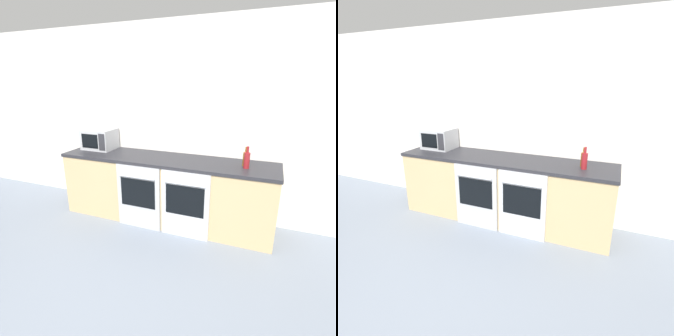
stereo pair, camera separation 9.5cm
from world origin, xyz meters
TOP-DOWN VIEW (x-y plane):
  - ground_plane at (0.00, 0.00)m, footprint 16.00×16.00m
  - wall_back at (0.00, 2.14)m, footprint 10.00×0.06m
  - counter_back at (0.00, 1.79)m, footprint 2.87×0.67m
  - oven_left at (-0.23, 1.45)m, footprint 0.60×0.06m
  - oven_right at (0.39, 1.45)m, footprint 0.60×0.06m
  - microwave at (-1.10, 1.91)m, footprint 0.45×0.37m
  - bottle_red at (1.03, 1.74)m, footprint 0.07×0.07m
  - bottle_amber at (1.01, 1.82)m, footprint 0.07×0.07m

SIDE VIEW (x-z plane):
  - ground_plane at x=0.00m, z-range 0.00..0.00m
  - oven_left at x=-0.23m, z-range 0.01..0.86m
  - oven_right at x=0.39m, z-range 0.01..0.86m
  - counter_back at x=0.00m, z-range 0.00..0.89m
  - bottle_amber at x=1.01m, z-range 0.86..1.10m
  - bottle_red at x=1.03m, z-range 0.86..1.12m
  - microwave at x=-1.10m, z-range 0.89..1.18m
  - wall_back at x=0.00m, z-range 0.00..2.60m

